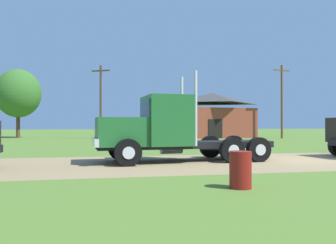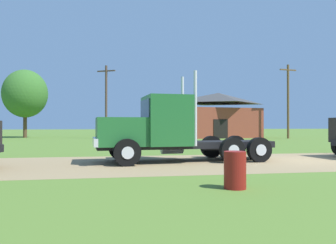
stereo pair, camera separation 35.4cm
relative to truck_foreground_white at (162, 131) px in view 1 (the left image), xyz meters
The scene contains 8 objects.
ground_plane 6.53m from the truck_foreground_white, ahead, with size 200.00×200.00×0.00m, color #56772C.
dirt_track 6.53m from the truck_foreground_white, ahead, with size 120.00×6.83×0.01m, color #987F57.
truck_foreground_white is the anchor object (origin of this frame).
steel_barrel 6.40m from the truck_foreground_white, 82.09° to the right, with size 0.55×0.55×0.93m, color maroon.
shed_building 28.03m from the truck_foreground_white, 66.66° to the left, with size 10.14×7.85×5.53m.
utility_pole_near 24.24m from the truck_foreground_white, 96.32° to the left, with size 2.01×1.14×8.21m.
utility_pole_far 27.96m from the truck_foreground_white, 49.81° to the left, with size 2.19×0.51×8.47m.
tree_mid 31.48m from the truck_foreground_white, 113.35° to the left, with size 5.28×5.28×8.25m.
Camera 1 is at (-8.92, -13.59, 1.61)m, focal length 35.85 mm.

